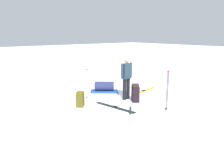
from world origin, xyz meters
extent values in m
plane|color=white|center=(0.00, 0.00, 0.00)|extent=(80.00, 80.00, 0.00)
cylinder|color=black|center=(-0.53, 0.12, 0.42)|extent=(0.14, 0.14, 0.85)
cylinder|color=black|center=(-0.73, 0.12, 0.42)|extent=(0.14, 0.14, 0.85)
cube|color=#223744|center=(-0.63, 0.12, 1.15)|extent=(0.34, 0.22, 0.60)
cylinder|color=#223744|center=(-0.39, 0.13, 1.18)|extent=(0.09, 0.09, 0.58)
cylinder|color=#223744|center=(-0.87, 0.12, 1.18)|extent=(0.09, 0.09, 0.58)
sphere|color=tan|center=(-0.63, 0.12, 1.59)|extent=(0.22, 0.22, 0.22)
cube|color=black|center=(0.34, 0.63, 0.01)|extent=(0.36, 1.77, 0.02)
cube|color=black|center=(0.34, 0.63, 0.04)|extent=(0.08, 0.15, 0.03)
cube|color=black|center=(0.44, 0.65, 0.01)|extent=(0.36, 1.77, 0.02)
cube|color=black|center=(0.44, 0.65, 0.04)|extent=(0.08, 0.15, 0.03)
cube|color=gold|center=(-2.12, -0.36, 0.01)|extent=(1.85, 0.43, 0.02)
cube|color=black|center=(-2.12, -0.36, 0.04)|extent=(0.15, 0.09, 0.03)
cube|color=gold|center=(-2.14, -0.26, 0.01)|extent=(1.85, 0.43, 0.02)
cube|color=black|center=(-2.14, -0.26, 0.04)|extent=(0.15, 0.09, 0.03)
cube|color=black|center=(-0.70, 0.58, 0.30)|extent=(0.43, 0.46, 0.61)
cube|color=#2C1E1D|center=(-0.70, 0.58, 0.65)|extent=(0.39, 0.41, 0.08)
cube|color=#4F4916|center=(1.28, -0.25, 0.24)|extent=(0.40, 0.40, 0.48)
cube|color=#5B520F|center=(1.28, -0.25, 0.52)|extent=(0.36, 0.36, 0.08)
cylinder|color=#BBB4C8|center=(0.48, -0.98, 0.59)|extent=(0.02, 0.02, 1.17)
sphere|color=#A51919|center=(0.48, -0.98, 1.20)|extent=(0.05, 0.05, 0.05)
cylinder|color=black|center=(0.48, -0.98, 0.06)|extent=(0.07, 0.07, 0.01)
cylinder|color=#BBB4C8|center=(0.56, -0.95, 0.59)|extent=(0.02, 0.02, 1.17)
sphere|color=#A51919|center=(0.56, -0.95, 1.20)|extent=(0.05, 0.05, 0.05)
cylinder|color=black|center=(0.56, -0.95, 0.06)|extent=(0.07, 0.07, 0.01)
cylinder|color=black|center=(-0.88, 1.95, 0.67)|extent=(0.02, 0.02, 1.34)
sphere|color=#A51919|center=(-0.88, 1.95, 1.37)|extent=(0.05, 0.05, 0.05)
cylinder|color=black|center=(-0.88, 1.95, 0.06)|extent=(0.07, 0.07, 0.01)
cylinder|color=black|center=(-0.79, 1.98, 0.67)|extent=(0.02, 0.02, 1.34)
sphere|color=#A51919|center=(-0.79, 1.98, 1.37)|extent=(0.05, 0.05, 0.05)
cylinder|color=black|center=(-0.79, 1.98, 0.06)|extent=(0.07, 0.07, 0.01)
cube|color=navy|center=(-0.61, -1.30, 0.04)|extent=(1.21, 1.13, 0.09)
cylinder|color=navy|center=(-0.61, -1.30, 0.29)|extent=(0.90, 0.85, 0.40)
cylinder|color=black|center=(0.43, 1.49, 0.13)|extent=(0.07, 0.07, 0.26)
camera|label=1|loc=(5.32, 6.54, 2.61)|focal=36.15mm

